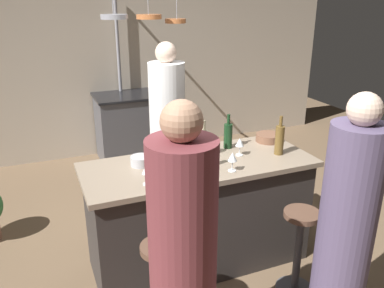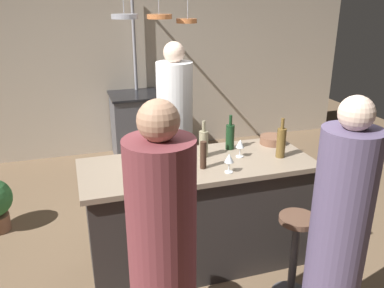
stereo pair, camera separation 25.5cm
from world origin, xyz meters
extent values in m
plane|color=brown|center=(0.00, 0.00, 0.00)|extent=(9.00, 9.00, 0.00)
cube|color=#BCAD99|center=(0.00, 2.85, 1.30)|extent=(6.40, 0.16, 2.60)
cube|color=#332D2B|center=(0.00, 0.00, 0.43)|extent=(1.72, 0.66, 0.86)
cube|color=gray|center=(0.00, 0.00, 0.88)|extent=(1.80, 0.72, 0.04)
cube|color=#47474C|center=(0.00, 2.45, 0.43)|extent=(0.76, 0.60, 0.86)
cube|color=black|center=(0.00, 2.45, 0.88)|extent=(0.80, 0.64, 0.03)
cylinder|color=white|center=(0.10, 1.05, 0.75)|extent=(0.36, 0.36, 1.51)
sphere|color=beige|center=(0.10, 1.05, 1.60)|extent=(0.21, 0.21, 0.21)
cylinder|color=#4C4C51|center=(0.52, -0.62, 0.33)|extent=(0.06, 0.06, 0.62)
cylinder|color=brown|center=(0.52, -0.62, 0.66)|extent=(0.26, 0.26, 0.04)
cylinder|color=#594C6B|center=(0.56, -1.00, 0.72)|extent=(0.34, 0.34, 1.43)
sphere|color=beige|center=(0.56, -1.00, 1.52)|extent=(0.20, 0.20, 0.20)
cylinder|color=brown|center=(-0.52, -0.62, 0.66)|extent=(0.26, 0.26, 0.04)
cylinder|color=brown|center=(-0.52, -0.98, 0.74)|extent=(0.35, 0.35, 1.48)
sphere|color=tan|center=(-0.52, -0.98, 1.58)|extent=(0.20, 0.20, 0.20)
cylinder|color=gray|center=(0.00, 2.70, 1.07)|extent=(0.04, 0.04, 2.15)
cylinder|color=gray|center=(-0.30, 1.38, 1.92)|extent=(0.26, 0.26, 0.04)
cylinder|color=gray|center=(-0.30, 1.41, 2.03)|extent=(0.01, 0.01, 0.23)
cylinder|color=#B26638|center=(0.05, 1.39, 1.91)|extent=(0.25, 0.25, 0.04)
cylinder|color=gray|center=(0.05, 1.41, 2.03)|extent=(0.01, 0.01, 0.24)
cylinder|color=#B26638|center=(0.35, 1.45, 1.86)|extent=(0.22, 0.22, 0.04)
cylinder|color=gray|center=(0.35, 1.41, 2.01)|extent=(0.01, 0.01, 0.29)
cylinder|color=#382319|center=(0.01, -0.11, 1.01)|extent=(0.05, 0.05, 0.21)
cylinder|color=brown|center=(0.66, -0.08, 1.02)|extent=(0.07, 0.07, 0.24)
cylinder|color=brown|center=(0.66, -0.08, 1.18)|extent=(0.03, 0.03, 0.08)
cylinder|color=#143319|center=(0.35, 0.20, 1.00)|extent=(0.07, 0.07, 0.21)
cylinder|color=#143319|center=(0.35, 0.20, 1.15)|extent=(0.03, 0.03, 0.08)
cylinder|color=gray|center=(0.08, 0.11, 1.01)|extent=(0.07, 0.07, 0.21)
cylinder|color=gray|center=(0.08, 0.11, 1.15)|extent=(0.03, 0.03, 0.08)
cylinder|color=silver|center=(0.16, -0.24, 0.90)|extent=(0.06, 0.06, 0.01)
cylinder|color=silver|center=(0.16, -0.24, 0.94)|extent=(0.01, 0.01, 0.07)
cone|color=silver|center=(0.16, -0.24, 1.01)|extent=(0.07, 0.07, 0.06)
cylinder|color=silver|center=(-0.48, -0.21, 0.90)|extent=(0.06, 0.06, 0.01)
cylinder|color=silver|center=(-0.48, -0.21, 0.94)|extent=(0.01, 0.01, 0.07)
cone|color=silver|center=(-0.48, -0.21, 1.01)|extent=(0.07, 0.07, 0.06)
cylinder|color=silver|center=(0.36, 0.01, 0.90)|extent=(0.06, 0.06, 0.01)
cylinder|color=silver|center=(0.36, 0.01, 0.94)|extent=(0.01, 0.01, 0.07)
cone|color=silver|center=(0.36, 0.01, 1.01)|extent=(0.07, 0.07, 0.06)
cylinder|color=brown|center=(0.75, 0.21, 0.93)|extent=(0.22, 0.22, 0.07)
cylinder|color=#B7B7BC|center=(-0.43, 0.12, 0.94)|extent=(0.15, 0.15, 0.07)
camera|label=1|loc=(-1.13, -2.59, 2.11)|focal=37.27mm
camera|label=2|loc=(-0.89, -2.68, 2.11)|focal=37.27mm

